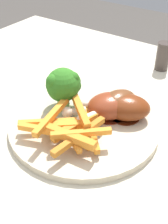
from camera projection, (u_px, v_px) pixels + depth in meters
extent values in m
cube|color=beige|center=(90.00, 158.00, 0.47)|extent=(1.00, 0.85, 0.03)
cylinder|color=#9C9582|center=(46.00, 125.00, 1.13)|extent=(0.06, 0.06, 0.72)
cylinder|color=beige|center=(84.00, 124.00, 0.50)|extent=(0.25, 0.25, 0.01)
cylinder|color=#89B25F|center=(62.00, 101.00, 0.53)|extent=(0.02, 0.02, 0.02)
sphere|color=#357928|center=(62.00, 87.00, 0.51)|extent=(0.05, 0.05, 0.05)
sphere|color=#357928|center=(70.00, 82.00, 0.51)|extent=(0.03, 0.03, 0.03)
sphere|color=#357928|center=(74.00, 81.00, 0.51)|extent=(0.02, 0.02, 0.02)
sphere|color=#357928|center=(54.00, 85.00, 0.50)|extent=(0.03, 0.03, 0.03)
sphere|color=#357928|center=(66.00, 92.00, 0.50)|extent=(0.02, 0.02, 0.02)
sphere|color=#357928|center=(73.00, 85.00, 0.52)|extent=(0.03, 0.03, 0.03)
cylinder|color=#79BA5A|center=(64.00, 102.00, 0.52)|extent=(0.02, 0.02, 0.03)
sphere|color=#327721|center=(63.00, 85.00, 0.50)|extent=(0.06, 0.06, 0.06)
sphere|color=#327721|center=(57.00, 83.00, 0.51)|extent=(0.03, 0.03, 0.03)
sphere|color=#327721|center=(74.00, 82.00, 0.51)|extent=(0.02, 0.02, 0.02)
sphere|color=#327721|center=(54.00, 82.00, 0.48)|extent=(0.03, 0.03, 0.03)
sphere|color=#327721|center=(72.00, 80.00, 0.51)|extent=(0.02, 0.02, 0.02)
sphere|color=#327721|center=(73.00, 78.00, 0.49)|extent=(0.02, 0.02, 0.02)
cube|color=orange|center=(72.00, 137.00, 0.46)|extent=(0.07, 0.01, 0.01)
cube|color=orange|center=(70.00, 137.00, 0.43)|extent=(0.08, 0.02, 0.01)
cube|color=orange|center=(81.00, 133.00, 0.43)|extent=(0.07, 0.07, 0.01)
cube|color=orange|center=(91.00, 128.00, 0.46)|extent=(0.08, 0.09, 0.01)
cube|color=orange|center=(52.00, 122.00, 0.47)|extent=(0.09, 0.07, 0.01)
cube|color=orange|center=(52.00, 131.00, 0.44)|extent=(0.10, 0.05, 0.01)
cube|color=orange|center=(52.00, 116.00, 0.46)|extent=(0.03, 0.10, 0.01)
cube|color=orange|center=(79.00, 136.00, 0.43)|extent=(0.02, 0.11, 0.01)
cube|color=orange|center=(69.00, 135.00, 0.44)|extent=(0.07, 0.04, 0.01)
cube|color=orange|center=(65.00, 127.00, 0.45)|extent=(0.06, 0.05, 0.01)
cube|color=orange|center=(81.00, 110.00, 0.46)|extent=(0.07, 0.06, 0.01)
cube|color=orange|center=(76.00, 126.00, 0.46)|extent=(0.03, 0.09, 0.01)
cylinder|color=#5E1F0F|center=(109.00, 115.00, 0.51)|extent=(0.05, 0.05, 0.00)
ellipsoid|color=maroon|center=(109.00, 106.00, 0.50)|extent=(0.09, 0.09, 0.04)
cylinder|color=beige|center=(77.00, 111.00, 0.49)|extent=(0.03, 0.03, 0.01)
sphere|color=silver|center=(68.00, 112.00, 0.49)|extent=(0.02, 0.02, 0.02)
cylinder|color=#4E1B0A|center=(125.00, 116.00, 0.51)|extent=(0.05, 0.05, 0.00)
ellipsoid|color=maroon|center=(126.00, 107.00, 0.50)|extent=(0.10, 0.08, 0.04)
cylinder|color=beige|center=(89.00, 104.00, 0.51)|extent=(0.04, 0.03, 0.01)
sphere|color=silver|center=(79.00, 103.00, 0.51)|extent=(0.02, 0.02, 0.02)
cylinder|color=#4C2312|center=(117.00, 113.00, 0.51)|extent=(0.04, 0.04, 0.00)
ellipsoid|color=brown|center=(118.00, 103.00, 0.50)|extent=(0.07, 0.08, 0.04)
cylinder|color=beige|center=(91.00, 116.00, 0.48)|extent=(0.02, 0.04, 0.01)
sphere|color=silver|center=(82.00, 120.00, 0.47)|extent=(0.02, 0.02, 0.02)
cylinder|color=#423833|center=(163.00, 56.00, 0.65)|extent=(0.03, 0.03, 0.06)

